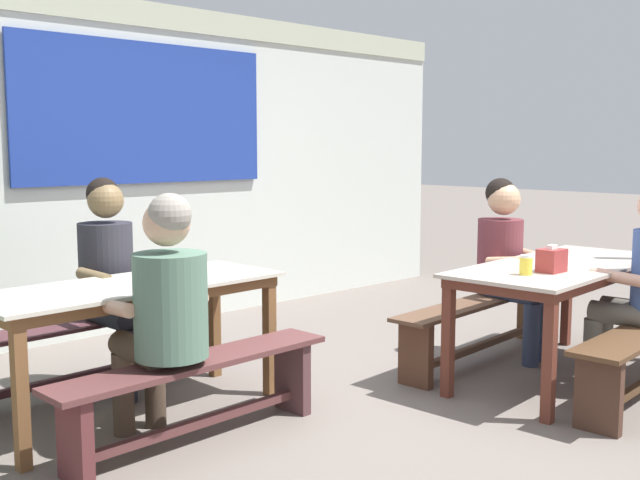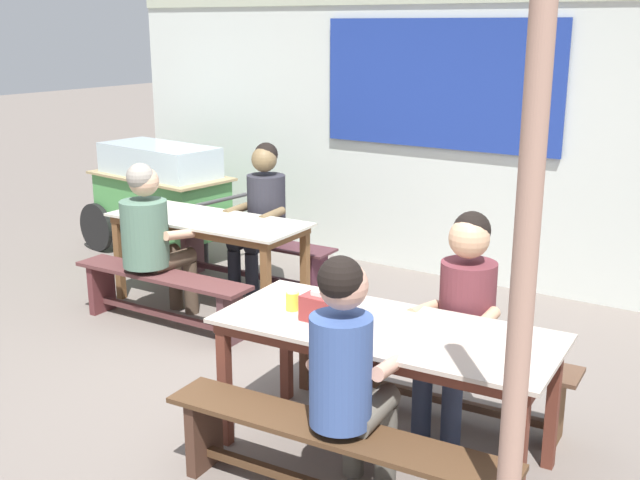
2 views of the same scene
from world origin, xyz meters
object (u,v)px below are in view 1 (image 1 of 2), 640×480
Objects in this scene: bench_far_back at (83,347)px; condiment_jar at (526,265)px; person_center_facing at (112,271)px; dining_table_near at (561,275)px; bench_far_front at (197,386)px; tissue_box at (552,260)px; bench_near_back at (481,320)px; person_right_near_table at (508,255)px; dining_table_far at (132,297)px; soup_bowl at (162,275)px; person_left_back_turned at (164,304)px.

condiment_jar is (1.79, -1.90, 0.52)m from bench_far_back.
person_center_facing is (0.17, -0.06, 0.45)m from bench_far_back.
dining_table_near is 2.43m from bench_far_front.
dining_table_near is 1.41× the size of person_center_facing.
person_center_facing is 2.62m from tissue_box.
bench_near_back is (2.26, -0.13, -0.00)m from bench_far_front.
person_center_facing reaches higher than person_right_near_table.
person_right_near_table is (2.51, -0.74, 0.06)m from dining_table_far.
condiment_jar reaches higher than soup_bowl.
person_right_near_table is (2.53, -1.31, 0.44)m from bench_far_back.
condiment_jar reaches higher than dining_table_far.
dining_table_far is 1.34× the size of person_right_near_table.
condiment_jar is at bearing -48.69° from person_center_facing.
condiment_jar is at bearing -46.72° from bench_far_back.
person_left_back_turned is (-0.28, -1.02, -0.01)m from person_center_facing.
person_left_back_turned is (-0.12, -0.51, 0.06)m from dining_table_far.
soup_bowl is (0.32, 0.53, 0.04)m from person_left_back_turned.
dining_table_far is 0.22m from soup_bowl.
person_right_near_table is 2.43m from soup_bowl.
person_center_facing is (-2.35, 1.25, 0.01)m from person_right_near_table.
dining_table_near is 11.29× the size of tissue_box.
person_left_back_turned is 10.85× the size of condiment_jar.
tissue_box reaches higher than bench_far_front.
tissue_box is (1.97, -1.38, 0.15)m from dining_table_far.
person_center_facing reaches higher than tissue_box.
dining_table_far is 0.68m from bench_far_front.
soup_bowl is (0.18, 0.59, 0.47)m from bench_far_front.
bench_near_back is 15.43× the size of condiment_jar.
condiment_jar is at bearing -36.91° from dining_table_far.
tissue_box is at bearing -44.49° from bench_far_back.
dining_table_far is at bearing 162.98° from bench_near_back.
bench_far_back is at bearing 141.81° from dining_table_near.
dining_table_near is at bearing 19.05° from tissue_box.
bench_far_front is 1.98m from condiment_jar.
tissue_box reaches higher than condiment_jar.
tissue_box is at bearing -22.65° from person_left_back_turned.
person_center_facing is (0.16, 0.51, 0.07)m from dining_table_far.
bench_far_front is at bearing -23.04° from person_left_back_turned.
soup_bowl is (0.04, -0.49, 0.03)m from person_center_facing.
condiment_jar is (1.77, -1.33, 0.14)m from dining_table_far.
person_left_back_turned reaches higher than dining_table_near.
bench_near_back is 2.44m from person_left_back_turned.
condiment_jar is 0.86× the size of soup_bowl.
person_right_near_table is at bearing 49.69° from tissue_box.
bench_far_front is 13.38× the size of condiment_jar.
dining_table_far is 2.41m from tissue_box.
person_left_back_turned is 7.83× the size of tissue_box.
dining_table_near is at bearing 7.13° from condiment_jar.
person_center_facing is (-2.16, 1.77, 0.06)m from dining_table_near.
dining_table_near is at bearing -86.09° from bench_near_back.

